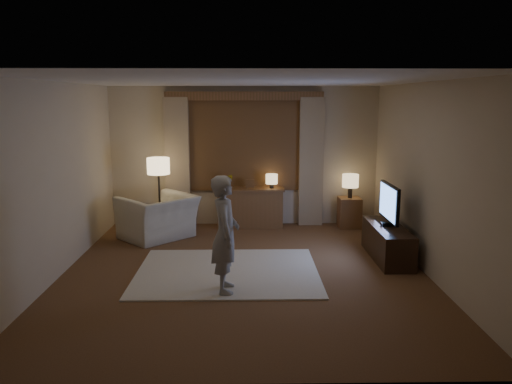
{
  "coord_description": "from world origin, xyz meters",
  "views": [
    {
      "loc": [
        0.04,
        -6.59,
        2.38
      ],
      "look_at": [
        0.18,
        0.6,
        1.02
      ],
      "focal_mm": 35.0,
      "sensor_mm": 36.0,
      "label": 1
    }
  ],
  "objects_px": {
    "armchair": "(158,217)",
    "side_table": "(349,212)",
    "person": "(225,234)",
    "tv_stand": "(387,242)",
    "sideboard": "(250,209)"
  },
  "relations": [
    {
      "from": "armchair",
      "to": "side_table",
      "type": "bearing_deg",
      "value": 146.48
    },
    {
      "from": "tv_stand",
      "to": "side_table",
      "type": "bearing_deg",
      "value": 95.88
    },
    {
      "from": "person",
      "to": "sideboard",
      "type": "bearing_deg",
      "value": -8.08
    },
    {
      "from": "side_table",
      "to": "person",
      "type": "height_order",
      "value": "person"
    },
    {
      "from": "armchair",
      "to": "person",
      "type": "height_order",
      "value": "person"
    },
    {
      "from": "armchair",
      "to": "sideboard",
      "type": "bearing_deg",
      "value": 160.22
    },
    {
      "from": "sideboard",
      "to": "tv_stand",
      "type": "bearing_deg",
      "value": -43.19
    },
    {
      "from": "side_table",
      "to": "tv_stand",
      "type": "bearing_deg",
      "value": -84.12
    },
    {
      "from": "armchair",
      "to": "side_table",
      "type": "distance_m",
      "value": 3.51
    },
    {
      "from": "sideboard",
      "to": "tv_stand",
      "type": "distance_m",
      "value": 2.81
    },
    {
      "from": "armchair",
      "to": "tv_stand",
      "type": "relative_size",
      "value": 0.81
    },
    {
      "from": "armchair",
      "to": "side_table",
      "type": "xyz_separation_m",
      "value": [
        3.44,
        0.7,
        -0.09
      ]
    },
    {
      "from": "tv_stand",
      "to": "person",
      "type": "xyz_separation_m",
      "value": [
        -2.38,
        -1.27,
        0.5
      ]
    },
    {
      "from": "side_table",
      "to": "tv_stand",
      "type": "relative_size",
      "value": 0.4
    },
    {
      "from": "side_table",
      "to": "tv_stand",
      "type": "distance_m",
      "value": 1.88
    }
  ]
}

